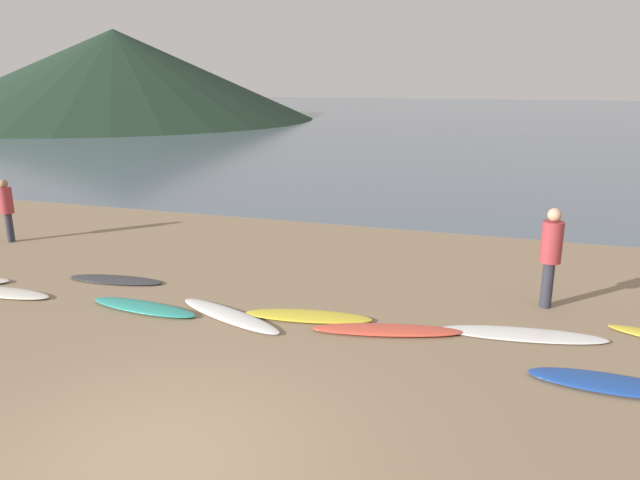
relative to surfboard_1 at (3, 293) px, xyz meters
The scene contains 13 objects.
ground_plane 8.51m from the surfboard_1, 49.49° to the left, with size 120.00×120.00×0.20m, color #8C7559.
ocean_water 57.42m from the surfboard_1, 84.48° to the left, with size 140.00×100.00×0.01m, color slate.
headland_hill 49.53m from the surfboard_1, 123.49° to the left, with size 37.03×37.03×8.22m, color #1E3323.
surfboard_1 is the anchor object (origin of this frame).
surfboard_2 2.00m from the surfboard_1, 40.18° to the left, with size 2.00×0.51×0.06m, color #333338.
surfboard_3 2.92m from the surfboard_1, ahead, with size 2.14×0.50×0.09m, color teal.
surfboard_4 4.51m from the surfboard_1, ahead, with size 2.33×0.47×0.08m, color white.
surfboard_5 5.83m from the surfboard_1, ahead, with size 2.17×0.55×0.08m, color yellow.
surfboard_6 7.18m from the surfboard_1, ahead, with size 2.40×0.48×0.10m, color #D84C38.
surfboard_7 9.28m from the surfboard_1, ahead, with size 2.55×0.56×0.06m, color white.
surfboard_8 10.29m from the surfboard_1, ahead, with size 2.01×0.60×0.09m, color #1E479E.
person_0 9.97m from the surfboard_1, 14.39° to the left, with size 0.36×0.36×1.79m.
person_1 4.17m from the surfboard_1, 132.66° to the left, with size 0.31×0.31×1.55m.
Camera 1 is at (3.30, -4.56, 3.93)m, focal length 33.34 mm.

